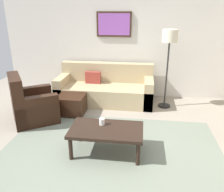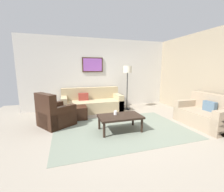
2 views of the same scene
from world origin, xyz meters
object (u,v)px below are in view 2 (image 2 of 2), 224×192
at_px(armchair_leather, 54,115).
at_px(framed_artwork, 93,65).
at_px(couch_loveseat, 207,115).
at_px(lamp_standing, 127,74).
at_px(couch_main, 92,103).
at_px(cup, 115,113).
at_px(ottoman, 78,113).
at_px(coffee_table, 120,118).

height_order(armchair_leather, framed_artwork, framed_artwork).
relative_size(couch_loveseat, lamp_standing, 0.87).
distance_m(couch_main, couch_loveseat, 3.82).
distance_m(lamp_standing, framed_artwork, 1.43).
height_order(couch_main, framed_artwork, framed_artwork).
distance_m(couch_loveseat, cup, 2.65).
xyz_separation_m(armchair_leather, framed_artwork, (1.43, 1.70, 1.45)).
bearing_deg(cup, armchair_leather, 153.84).
xyz_separation_m(couch_loveseat, lamp_standing, (-1.48, 2.33, 1.11)).
bearing_deg(ottoman, cup, -54.61).
xyz_separation_m(couch_loveseat, framed_artwork, (-2.73, 2.95, 1.46)).
xyz_separation_m(armchair_leather, lamp_standing, (2.67, 1.09, 1.10)).
bearing_deg(couch_loveseat, lamp_standing, 122.46).
height_order(couch_loveseat, coffee_table, couch_loveseat).
bearing_deg(armchair_leather, coffee_table, -28.16).
distance_m(armchair_leather, cup, 1.74).
bearing_deg(cup, lamp_standing, 58.95).
relative_size(coffee_table, lamp_standing, 0.64).
bearing_deg(lamp_standing, couch_loveseat, -57.54).
bearing_deg(armchair_leather, couch_loveseat, -16.65).
bearing_deg(coffee_table, couch_loveseat, -8.19).
bearing_deg(framed_artwork, lamp_standing, -26.39).
bearing_deg(coffee_table, lamp_standing, 62.42).
height_order(coffee_table, lamp_standing, lamp_standing).
xyz_separation_m(couch_main, lamp_standing, (1.39, -0.19, 1.11)).
relative_size(couch_main, coffee_table, 2.02).
bearing_deg(ottoman, couch_loveseat, -26.15).
bearing_deg(framed_artwork, armchair_leather, -130.01).
xyz_separation_m(coffee_table, lamp_standing, (1.03, 1.97, 1.05)).
bearing_deg(cup, framed_artwork, 92.97).
bearing_deg(coffee_table, framed_artwork, 94.77).
height_order(couch_main, lamp_standing, lamp_standing).
bearing_deg(ottoman, couch_main, 53.65).
bearing_deg(couch_main, cup, -82.44).
height_order(couch_loveseat, cup, couch_loveseat).
height_order(cup, lamp_standing, lamp_standing).
relative_size(armchair_leather, framed_artwork, 1.35).
distance_m(couch_main, armchair_leather, 1.81).
relative_size(ottoman, lamp_standing, 0.33).
relative_size(couch_loveseat, framed_artwork, 1.80).
distance_m(armchair_leather, lamp_standing, 3.09).
bearing_deg(couch_loveseat, coffee_table, 171.81).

